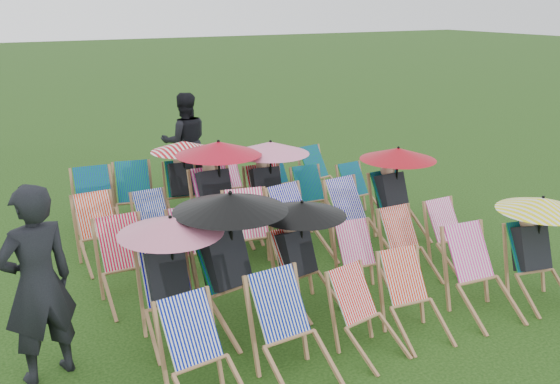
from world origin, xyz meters
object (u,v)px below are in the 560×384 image
person_left (37,284)px  deckchair_0 (205,359)px  deckchair_5 (540,248)px  deckchair_29 (323,174)px  person_rear (185,142)px

person_left → deckchair_0: bearing=119.6°
deckchair_5 → person_left: size_ratio=0.65×
deckchair_0 → deckchair_29: size_ratio=0.99×
deckchair_5 → deckchair_29: bearing=102.7°
person_rear → deckchair_5: bearing=119.8°
deckchair_29 → person_rear: bearing=127.1°
deckchair_5 → person_left: person_left is taller
person_left → person_rear: person_left is taller
deckchair_0 → person_left: (-1.13, 1.12, 0.49)m
deckchair_0 → person_left: size_ratio=0.48×
person_left → person_rear: bearing=-138.8°
deckchair_5 → deckchair_0: bearing=-168.3°
person_left → deckchair_5: bearing=152.4°
deckchair_5 → deckchair_29: (-0.08, 4.51, -0.20)m
deckchair_0 → person_left: person_left is taller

